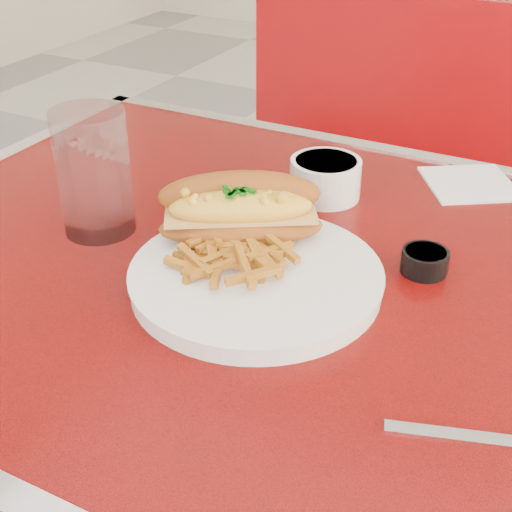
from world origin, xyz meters
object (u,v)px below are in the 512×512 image
at_px(water_tumbler, 94,173).
at_px(knife, 510,441).
at_px(booth_bench_far, 452,285).
at_px(gravy_ramekin, 325,177).
at_px(mac_hoagie, 240,210).
at_px(fork, 323,267).
at_px(sauce_cup_right, 425,260).
at_px(diner_table, 326,388).
at_px(sauce_cup_left, 206,195).
at_px(dinner_plate, 256,278).

height_order(water_tumbler, knife, water_tumbler).
bearing_deg(booth_bench_far, gravy_ramekin, -98.72).
bearing_deg(knife, mac_hoagie, 136.44).
relative_size(fork, sauce_cup_right, 1.96).
bearing_deg(knife, diner_table, 127.11).
relative_size(gravy_ramekin, knife, 0.71).
bearing_deg(gravy_ramekin, fork, -67.67).
height_order(fork, knife, fork).
xyz_separation_m(fork, sauce_cup_left, (-0.22, 0.10, -0.00)).
xyz_separation_m(sauce_cup_right, water_tumbler, (-0.40, -0.09, 0.06)).
relative_size(diner_table, mac_hoagie, 5.67).
xyz_separation_m(booth_bench_far, water_tumbler, (-0.31, -0.83, 0.56)).
xyz_separation_m(diner_table, sauce_cup_right, (0.09, 0.07, 0.18)).
xyz_separation_m(dinner_plate, mac_hoagie, (-0.05, 0.06, 0.05)).
bearing_deg(booth_bench_far, diner_table, -90.00).
relative_size(fork, water_tumbler, 0.82).
xyz_separation_m(booth_bench_far, sauce_cup_left, (-0.23, -0.71, 0.50)).
relative_size(sauce_cup_left, water_tumbler, 0.49).
relative_size(mac_hoagie, gravy_ramekin, 1.74).
bearing_deg(diner_table, sauce_cup_right, 38.78).
bearing_deg(gravy_ramekin, sauce_cup_right, -35.61).
distance_m(booth_bench_far, knife, 1.11).
bearing_deg(gravy_ramekin, mac_hoagie, -99.84).
distance_m(dinner_plate, water_tumbler, 0.25).
height_order(sauce_cup_left, sauce_cup_right, sauce_cup_left).
relative_size(diner_table, dinner_plate, 4.25).
bearing_deg(sauce_cup_right, booth_bench_far, 96.59).
bearing_deg(dinner_plate, water_tumbler, 173.86).
distance_m(booth_bench_far, fork, 0.96).
height_order(sauce_cup_left, knife, sauce_cup_left).
height_order(booth_bench_far, fork, booth_bench_far).
distance_m(sauce_cup_left, water_tumbler, 0.16).
xyz_separation_m(gravy_ramekin, sauce_cup_left, (-0.13, -0.10, -0.01)).
distance_m(dinner_plate, fork, 0.08).
relative_size(water_tumbler, knife, 0.91).
distance_m(gravy_ramekin, sauce_cup_right, 0.22).
relative_size(diner_table, sauce_cup_left, 15.90).
height_order(diner_table, fork, fork).
height_order(mac_hoagie, knife, mac_hoagie).
bearing_deg(knife, water_tumbler, 148.21).
bearing_deg(sauce_cup_left, dinner_plate, -43.65).
height_order(booth_bench_far, water_tumbler, water_tumbler).
distance_m(water_tumbler, knife, 0.56).
height_order(dinner_plate, knife, dinner_plate).
height_order(gravy_ramekin, water_tumbler, water_tumbler).
distance_m(mac_hoagie, knife, 0.40).
distance_m(gravy_ramekin, water_tumbler, 0.32).
height_order(gravy_ramekin, knife, gravy_ramekin).
xyz_separation_m(mac_hoagie, gravy_ramekin, (0.03, 0.19, -0.03)).
bearing_deg(booth_bench_far, mac_hoagie, -98.98).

